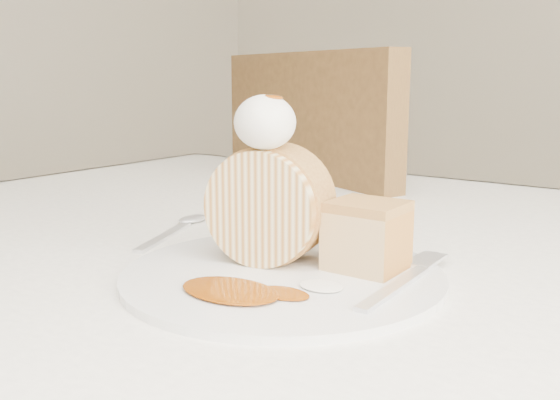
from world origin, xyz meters
The scene contains 10 objects.
table centered at (0.00, 0.20, 0.66)m, with size 1.40×0.90×0.75m.
chair_far centered at (-0.27, 0.62, 0.55)m, with size 0.59×0.59×0.97m.
plate centered at (-0.01, 0.03, 0.75)m, with size 0.28×0.28×0.01m, color white.
roulade_slice centered at (-0.04, 0.05, 0.81)m, with size 0.10×0.10×0.06m, color beige.
cake_chunk centered at (0.05, 0.08, 0.78)m, with size 0.06×0.06×0.05m, color #B78B45.
whipped_cream centered at (-0.03, 0.04, 0.89)m, with size 0.05×0.05×0.05m, color white.
caramel_drizzle centered at (-0.03, 0.04, 0.91)m, with size 0.03×0.02×0.01m, color #803605.
caramel_pool centered at (-0.01, -0.04, 0.76)m, with size 0.09×0.06×0.00m, color #803605, non-canonical shape.
fork centered at (0.09, 0.04, 0.76)m, with size 0.02×0.17×0.00m, color silver.
spoon centered at (-0.20, 0.07, 0.75)m, with size 0.02×0.15×0.00m, color silver.
Camera 1 is at (0.29, -0.40, 0.93)m, focal length 40.00 mm.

